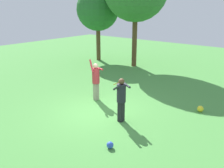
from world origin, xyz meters
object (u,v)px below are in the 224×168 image
at_px(person_catcher, 121,96).
at_px(frisbee, 117,83).
at_px(tree_far_left, 98,10).
at_px(ball_yellow, 200,109).
at_px(ball_blue, 110,145).
at_px(person_thrower, 96,78).

height_order(person_catcher, frisbee, person_catcher).
distance_m(person_catcher, tree_far_left, 11.49).
distance_m(person_catcher, frisbee, 0.60).
distance_m(frisbee, ball_yellow, 3.75).
height_order(ball_blue, tree_far_left, tree_far_left).
height_order(frisbee, ball_blue, frisbee).
bearing_deg(ball_yellow, tree_far_left, 154.52).
relative_size(person_thrower, ball_yellow, 7.51).
bearing_deg(frisbee, tree_far_left, 136.14).
bearing_deg(person_catcher, ball_yellow, -96.08).
bearing_deg(person_thrower, ball_blue, -17.68).
distance_m(person_thrower, tree_far_left, 9.24).
bearing_deg(tree_far_left, ball_blue, -46.13).
bearing_deg(frisbee, person_thrower, 156.38).
xyz_separation_m(person_thrower, tree_far_left, (-5.83, 6.57, 2.86)).
xyz_separation_m(ball_blue, tree_far_left, (-8.98, 9.34, 3.79)).
bearing_deg(tree_far_left, ball_yellow, -25.48).
xyz_separation_m(person_catcher, frisbee, (-0.41, 0.24, 0.36)).
bearing_deg(frisbee, ball_yellow, 46.23).
height_order(person_thrower, frisbee, person_thrower).
distance_m(person_thrower, frisbee, 2.05).
relative_size(ball_yellow, tree_far_left, 0.05).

